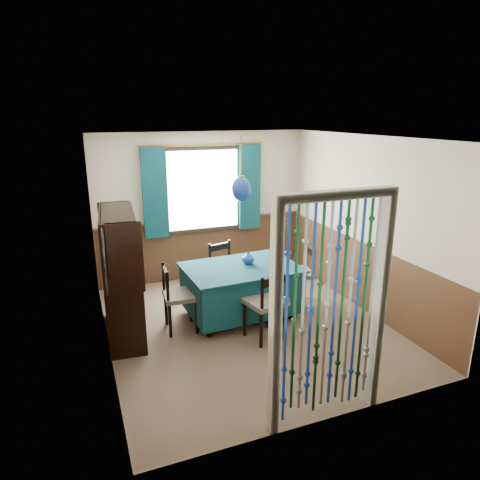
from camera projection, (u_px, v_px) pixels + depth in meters
name	position (u px, v px, depth m)	size (l,w,h in m)	color
floor	(247.00, 325.00, 5.83)	(4.00, 4.00, 0.00)	brown
ceiling	(248.00, 137.00, 5.12)	(4.00, 4.00, 0.00)	silver
wall_back	(203.00, 207.00, 7.26)	(3.60, 3.60, 0.00)	beige
wall_front	(335.00, 298.00, 3.69)	(3.60, 3.60, 0.00)	beige
wall_left	(101.00, 254.00, 4.85)	(4.00, 4.00, 0.00)	beige
wall_right	(364.00, 225.00, 6.10)	(4.00, 4.00, 0.00)	beige
wainscot_back	(204.00, 249.00, 7.46)	(3.60, 3.60, 0.00)	#492E1C
wainscot_front	(329.00, 372.00, 3.92)	(3.60, 3.60, 0.00)	#492E1C
wainscot_left	(108.00, 313.00, 5.07)	(4.00, 4.00, 0.00)	#492E1C
wainscot_right	(359.00, 274.00, 6.31)	(4.00, 4.00, 0.00)	#492E1C
window	(203.00, 190.00, 7.13)	(1.32, 0.12, 1.42)	black
doorway	(330.00, 316.00, 3.80)	(1.16, 0.12, 2.18)	silver
dining_table	(241.00, 288.00, 5.99)	(1.59, 1.14, 0.74)	#0D3B46
chair_near	(267.00, 303.00, 5.36)	(0.54, 0.52, 0.93)	black
chair_far	(225.00, 270.00, 6.57)	(0.52, 0.51, 0.88)	black
chair_left	(178.00, 296.00, 5.60)	(0.45, 0.47, 0.90)	black
chair_right	(299.00, 273.00, 6.38)	(0.51, 0.53, 0.91)	black
sideboard	(123.00, 293.00, 5.46)	(0.53, 1.29, 1.64)	black
pendant_lamp	(241.00, 189.00, 5.59)	(0.26, 0.26, 0.83)	olive
vase_table	(248.00, 258.00, 5.99)	(0.16, 0.16, 0.17)	navy
bowl_shelf	(127.00, 256.00, 5.08)	(0.22, 0.22, 0.05)	beige
vase_sideboard	(123.00, 260.00, 5.64)	(0.19, 0.19, 0.19)	beige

